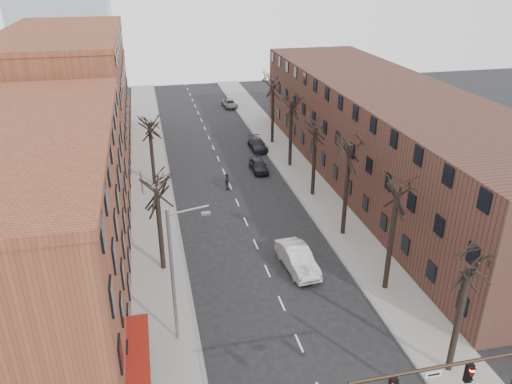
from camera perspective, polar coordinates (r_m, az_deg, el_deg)
sidewalk_left at (r=53.83m, az=-11.95°, el=1.25°), size 4.00×90.00×0.15m
sidewalk_right at (r=56.11m, az=4.56°, el=2.73°), size 4.00×90.00×0.15m
building_left_near at (r=34.19m, az=-25.19°, el=-4.06°), size 12.00×26.00×12.00m
building_left_far at (r=60.76m, az=-20.48°, el=9.87°), size 12.00×28.00×14.00m
building_right at (r=53.02m, az=14.69°, el=6.31°), size 12.00×50.00×10.00m
tree_right_a at (r=32.09m, az=21.05°, el=-18.49°), size 5.20×5.20×10.00m
tree_right_b at (r=37.28m, az=14.48°, el=-10.65°), size 5.20×5.20×10.80m
tree_right_c at (r=43.34m, az=9.85°, el=-4.76°), size 5.20×5.20×11.60m
tree_right_d at (r=49.95m, az=6.46°, el=-0.36°), size 5.20×5.20×10.00m
tree_right_e at (r=56.91m, az=3.88°, el=3.00°), size 5.20×5.20×10.80m
tree_right_f at (r=64.12m, az=1.86°, el=5.61°), size 5.20×5.20×11.60m
tree_left_a at (r=38.81m, az=-10.50°, el=-8.65°), size 5.20×5.20×9.50m
tree_left_b at (r=52.94m, az=-11.48°, el=0.80°), size 5.20×5.20×9.50m
streetlight at (r=29.39m, az=-9.24°, el=-8.87°), size 2.45×0.22×9.03m
silver_sedan at (r=37.93m, az=4.75°, el=-7.60°), size 2.31×5.37×1.72m
parked_car_near at (r=55.12m, az=0.30°, el=3.08°), size 1.68×4.03×1.36m
parked_car_mid at (r=61.67m, az=0.19°, el=5.46°), size 1.94×4.50×1.29m
parked_car_far at (r=80.45m, az=-3.03°, el=10.04°), size 2.20×4.28×1.15m
pedestrian_crossing at (r=50.53m, az=-3.31°, el=1.18°), size 0.56×1.08×1.76m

